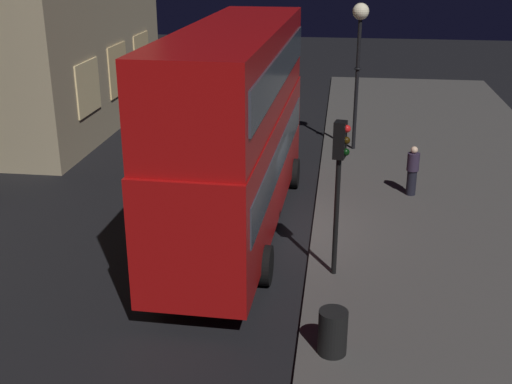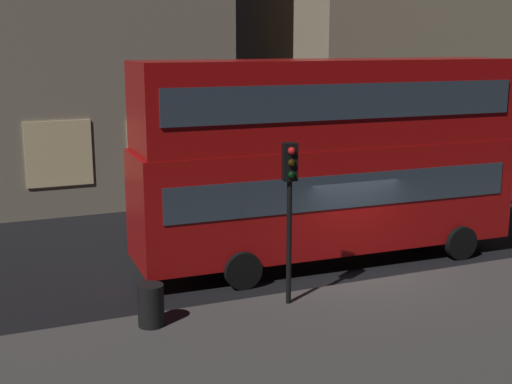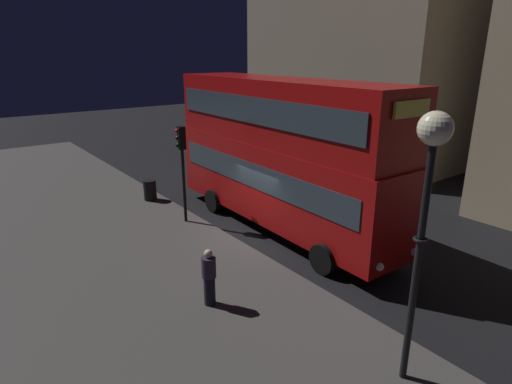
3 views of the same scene
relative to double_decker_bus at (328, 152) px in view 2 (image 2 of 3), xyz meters
name	(u,v)px [view 2 (image 2 of 3)]	position (x,y,z in m)	size (l,w,h in m)	color
ground_plane	(353,273)	(0.17, -1.23, -3.11)	(80.00, 80.00, 0.00)	black
sidewalk_slab	(489,351)	(0.17, -6.48, -3.05)	(44.00, 8.72, 0.12)	#423F3D
double_decker_bus	(328,152)	(0.00, 0.00, 0.00)	(10.93, 2.94, 5.62)	#9E0C0C
traffic_light_near_kerb	(290,189)	(-2.48, -2.77, -0.28)	(0.36, 0.39, 3.77)	black
traffic_light_far_side	(502,132)	(8.63, 2.80, -0.20)	(0.35, 0.38, 4.06)	black
litter_bin	(151,305)	(-5.74, -2.79, -2.54)	(0.57, 0.57, 0.92)	black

